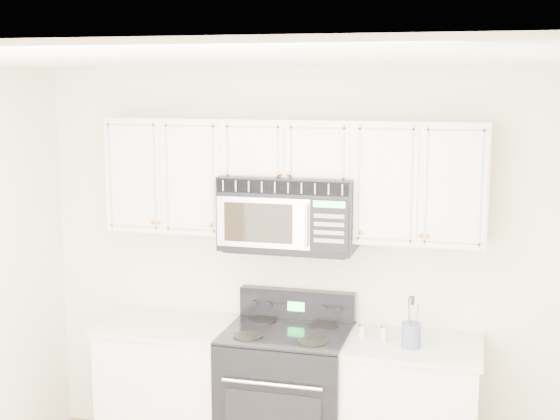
% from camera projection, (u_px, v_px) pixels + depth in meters
% --- Properties ---
extents(room, '(3.51, 3.51, 2.61)m').
position_uv_depth(room, '(207.00, 350.00, 3.55)').
color(room, '#816548').
rests_on(room, ground).
extents(base_cabinet_left, '(0.86, 0.65, 0.92)m').
position_uv_depth(base_cabinet_left, '(171.00, 392.00, 5.27)').
color(base_cabinet_left, silver).
rests_on(base_cabinet_left, ground).
extents(base_cabinet_right, '(0.86, 0.65, 0.92)m').
position_uv_depth(base_cabinet_right, '(409.00, 418.00, 4.86)').
color(base_cabinet_right, silver).
rests_on(base_cabinet_right, ground).
extents(range, '(0.79, 0.71, 1.13)m').
position_uv_depth(range, '(287.00, 398.00, 5.03)').
color(range, black).
rests_on(range, ground).
extents(upper_cabinets, '(2.44, 0.37, 0.75)m').
position_uv_depth(upper_cabinets, '(291.00, 172.00, 4.95)').
color(upper_cabinets, silver).
rests_on(upper_cabinets, ground).
extents(microwave, '(0.85, 0.47, 0.47)m').
position_uv_depth(microwave, '(290.00, 212.00, 4.95)').
color(microwave, black).
rests_on(microwave, ground).
extents(utensil_crock, '(0.12, 0.12, 0.32)m').
position_uv_depth(utensil_crock, '(411.00, 334.00, 4.69)').
color(utensil_crock, '#3D4A70').
rests_on(utensil_crock, base_cabinet_right).
extents(shaker_salt, '(0.04, 0.04, 0.09)m').
position_uv_depth(shaker_salt, '(362.00, 331.00, 4.87)').
color(shaker_salt, silver).
rests_on(shaker_salt, base_cabinet_right).
extents(shaker_pepper, '(0.04, 0.04, 0.11)m').
position_uv_depth(shaker_pepper, '(384.00, 333.00, 4.79)').
color(shaker_pepper, silver).
rests_on(shaker_pepper, base_cabinet_right).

